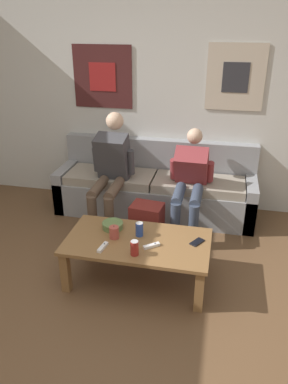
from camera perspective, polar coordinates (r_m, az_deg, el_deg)
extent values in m
plane|color=brown|center=(2.99, -11.57, -20.49)|extent=(18.00, 18.00, 0.00)
cube|color=silver|center=(4.43, -0.73, 14.20)|extent=(10.00, 0.05, 2.55)
cube|color=#471E1E|center=(4.48, -6.34, 17.03)|extent=(0.69, 0.01, 0.70)
cube|color=maroon|center=(4.47, -6.36, 17.01)|extent=(0.31, 0.01, 0.31)
cube|color=beige|center=(4.25, 13.79, 16.59)|extent=(0.61, 0.01, 0.69)
cube|color=#2D2D33|center=(4.24, 13.79, 16.58)|extent=(0.28, 0.01, 0.31)
cube|color=gray|center=(4.54, 2.29, 3.06)|extent=(2.27, 0.13, 0.82)
cube|color=gray|center=(4.34, 1.47, -1.20)|extent=(2.27, 0.53, 0.38)
cube|color=gray|center=(4.62, -11.75, 0.76)|extent=(0.12, 0.53, 0.50)
cube|color=gray|center=(4.26, 15.82, -1.80)|extent=(0.12, 0.53, 0.50)
cube|color=gray|center=(4.35, -5.08, 2.29)|extent=(1.00, 0.49, 0.10)
cube|color=gray|center=(4.18, 8.35, 1.12)|extent=(1.00, 0.49, 0.10)
cube|color=olive|center=(3.19, -0.99, -7.58)|extent=(1.22, 0.66, 0.03)
cube|color=olive|center=(3.67, -8.50, -6.90)|extent=(0.07, 0.07, 0.37)
cube|color=olive|center=(3.47, 9.17, -8.97)|extent=(0.07, 0.07, 0.37)
cube|color=olive|center=(3.25, -11.88, -11.82)|extent=(0.07, 0.07, 0.37)
cube|color=olive|center=(3.03, 8.41, -14.66)|extent=(0.07, 0.07, 0.37)
cylinder|color=brown|center=(3.97, -7.01, 0.67)|extent=(0.11, 0.43, 0.11)
cylinder|color=brown|center=(3.89, -7.85, -3.69)|extent=(0.10, 0.10, 0.46)
cube|color=#232328|center=(3.95, -8.00, -7.07)|extent=(0.11, 0.25, 0.05)
cylinder|color=brown|center=(3.92, -4.52, 0.44)|extent=(0.11, 0.43, 0.11)
cylinder|color=brown|center=(3.84, -5.32, -3.98)|extent=(0.10, 0.10, 0.46)
cube|color=#232328|center=(3.90, -5.49, -7.41)|extent=(0.11, 0.25, 0.05)
cube|color=#3F3F44|center=(4.10, -4.72, 5.29)|extent=(0.36, 0.36, 0.55)
sphere|color=beige|center=(4.09, -4.48, 10.74)|extent=(0.19, 0.19, 0.19)
cylinder|color=#3F3F44|center=(4.18, -7.22, 4.95)|extent=(0.08, 0.12, 0.29)
cylinder|color=#3F3F44|center=(4.07, -2.04, 4.58)|extent=(0.08, 0.12, 0.29)
cylinder|color=#384256|center=(3.80, 5.30, -0.40)|extent=(0.11, 0.41, 0.11)
cylinder|color=#384256|center=(3.73, 4.75, -4.90)|extent=(0.10, 0.10, 0.46)
cube|color=#232328|center=(3.79, 4.47, -8.42)|extent=(0.11, 0.25, 0.05)
cylinder|color=#384256|center=(3.79, 8.00, -0.65)|extent=(0.11, 0.41, 0.11)
cylinder|color=#384256|center=(3.71, 7.51, -5.17)|extent=(0.10, 0.10, 0.46)
cube|color=#232328|center=(3.77, 7.21, -8.70)|extent=(0.11, 0.25, 0.05)
cube|color=maroon|center=(4.01, 7.27, 3.76)|extent=(0.35, 0.42, 0.48)
sphere|color=beige|center=(4.08, 7.74, 8.43)|extent=(0.17, 0.17, 0.17)
cylinder|color=maroon|center=(4.07, 4.55, 3.52)|extent=(0.08, 0.14, 0.25)
cylinder|color=maroon|center=(4.04, 10.01, 3.05)|extent=(0.08, 0.14, 0.25)
cube|color=maroon|center=(3.83, 0.44, -4.75)|extent=(0.34, 0.27, 0.41)
cube|color=maroon|center=(3.79, -0.09, -6.74)|extent=(0.23, 0.11, 0.19)
cylinder|color=#607F47|center=(3.35, -4.80, -5.09)|extent=(0.18, 0.18, 0.06)
torus|color=#607F47|center=(3.34, -4.81, -4.72)|extent=(0.19, 0.19, 0.02)
cylinder|color=#B24C42|center=(3.20, -4.58, -6.15)|extent=(0.08, 0.08, 0.11)
cylinder|color=black|center=(3.17, -4.62, -5.23)|extent=(0.00, 0.00, 0.01)
cylinder|color=#28479E|center=(3.22, -0.70, -5.71)|extent=(0.07, 0.07, 0.12)
cylinder|color=silver|center=(3.19, -0.71, -4.76)|extent=(0.06, 0.06, 0.00)
cylinder|color=maroon|center=(2.98, -1.46, -8.53)|extent=(0.07, 0.07, 0.12)
cylinder|color=silver|center=(2.94, -1.47, -7.53)|extent=(0.06, 0.06, 0.00)
cube|color=white|center=(3.09, -6.31, -8.35)|extent=(0.06, 0.15, 0.02)
cylinder|color=#333842|center=(3.11, -6.05, -7.84)|extent=(0.01, 0.01, 0.00)
cube|color=white|center=(3.09, 1.16, -8.19)|extent=(0.13, 0.12, 0.02)
cylinder|color=#333842|center=(3.10, 1.70, -7.82)|extent=(0.01, 0.01, 0.00)
cube|color=black|center=(3.18, 8.09, -7.56)|extent=(0.13, 0.15, 0.01)
cube|color=black|center=(3.18, 8.10, -7.47)|extent=(0.11, 0.14, 0.00)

